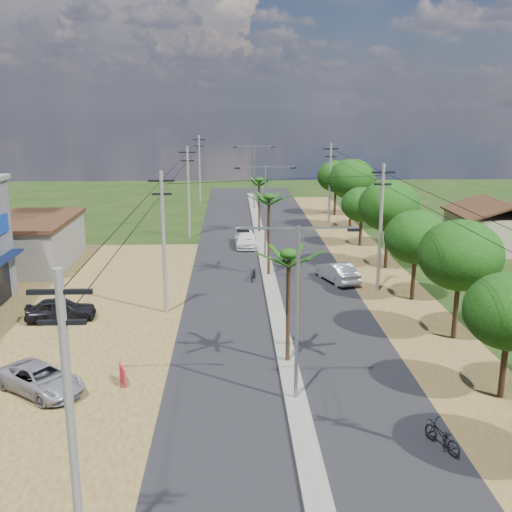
{
  "coord_description": "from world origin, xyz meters",
  "views": [
    {
      "loc": [
        -2.74,
        -24.2,
        12.87
      ],
      "look_at": [
        -1.18,
        14.62,
        3.0
      ],
      "focal_mm": 42.0,
      "sensor_mm": 36.0,
      "label": 1
    }
  ],
  "objects_px": {
    "car_white_far": "(246,239)",
    "car_parked_silver": "(41,380)",
    "moto_rider_east": "(442,437)",
    "roadside_sign": "(123,376)",
    "car_silver_mid": "(337,272)",
    "car_parked_dark": "(61,310)"
  },
  "relations": [
    {
      "from": "car_white_far",
      "to": "car_parked_silver",
      "type": "relative_size",
      "value": 1.06
    },
    {
      "from": "car_white_far",
      "to": "moto_rider_east",
      "type": "height_order",
      "value": "car_white_far"
    },
    {
      "from": "car_white_far",
      "to": "roadside_sign",
      "type": "distance_m",
      "value": 28.71
    },
    {
      "from": "roadside_sign",
      "to": "moto_rider_east",
      "type": "bearing_deg",
      "value": -46.16
    },
    {
      "from": "car_silver_mid",
      "to": "moto_rider_east",
      "type": "relative_size",
      "value": 2.29
    },
    {
      "from": "car_parked_silver",
      "to": "car_parked_dark",
      "type": "height_order",
      "value": "car_parked_dark"
    },
    {
      "from": "car_parked_silver",
      "to": "roadside_sign",
      "type": "relative_size",
      "value": 4.45
    },
    {
      "from": "car_parked_dark",
      "to": "roadside_sign",
      "type": "height_order",
      "value": "car_parked_dark"
    },
    {
      "from": "car_parked_dark",
      "to": "car_white_far",
      "type": "bearing_deg",
      "value": -41.39
    },
    {
      "from": "moto_rider_east",
      "to": "car_white_far",
      "type": "bearing_deg",
      "value": -100.59
    },
    {
      "from": "car_silver_mid",
      "to": "car_parked_dark",
      "type": "relative_size",
      "value": 1.07
    },
    {
      "from": "car_parked_dark",
      "to": "roadside_sign",
      "type": "xyz_separation_m",
      "value": [
        5.26,
        -8.78,
        -0.27
      ]
    },
    {
      "from": "car_parked_dark",
      "to": "moto_rider_east",
      "type": "distance_m",
      "value": 23.67
    },
    {
      "from": "car_silver_mid",
      "to": "moto_rider_east",
      "type": "xyz_separation_m",
      "value": [
        0.2,
        -22.33,
        -0.22
      ]
    },
    {
      "from": "car_parked_silver",
      "to": "moto_rider_east",
      "type": "distance_m",
      "value": 17.6
    },
    {
      "from": "car_silver_mid",
      "to": "moto_rider_east",
      "type": "distance_m",
      "value": 22.34
    },
    {
      "from": "car_white_far",
      "to": "moto_rider_east",
      "type": "relative_size",
      "value": 2.48
    },
    {
      "from": "car_white_far",
      "to": "car_parked_silver",
      "type": "bearing_deg",
      "value": -111.46
    },
    {
      "from": "moto_rider_east",
      "to": "roadside_sign",
      "type": "bearing_deg",
      "value": -46.28
    },
    {
      "from": "moto_rider_east",
      "to": "roadside_sign",
      "type": "xyz_separation_m",
      "value": [
        -13.2,
        6.03,
        -0.07
      ]
    },
    {
      "from": "car_silver_mid",
      "to": "car_parked_silver",
      "type": "relative_size",
      "value": 0.98
    },
    {
      "from": "car_parked_silver",
      "to": "moto_rider_east",
      "type": "height_order",
      "value": "car_parked_silver"
    }
  ]
}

